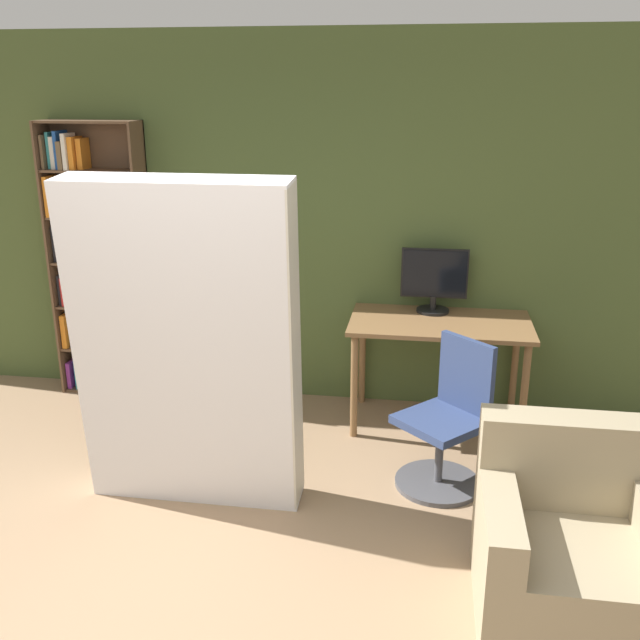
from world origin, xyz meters
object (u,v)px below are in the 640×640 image
office_chair (447,429)px  armchair (573,546)px  bookshelf (92,257)px  mattress_near (188,348)px  monitor (434,279)px

office_chair → armchair: office_chair is taller
office_chair → bookshelf: bookshelf is taller
bookshelf → armchair: bearing=-32.6°
mattress_near → monitor: bearing=47.0°
bookshelf → armchair: size_ratio=2.45×
armchair → monitor: bearing=108.0°
bookshelf → mattress_near: size_ratio=1.10×
monitor → mattress_near: mattress_near is taller
office_chair → mattress_near: mattress_near is taller
monitor → mattress_near: bearing=-133.0°
bookshelf → mattress_near: 1.93m
monitor → bookshelf: (-2.58, 0.04, 0.05)m
monitor → bookshelf: bearing=179.2°
monitor → office_chair: monitor is taller
office_chair → bookshelf: bearing=158.6°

